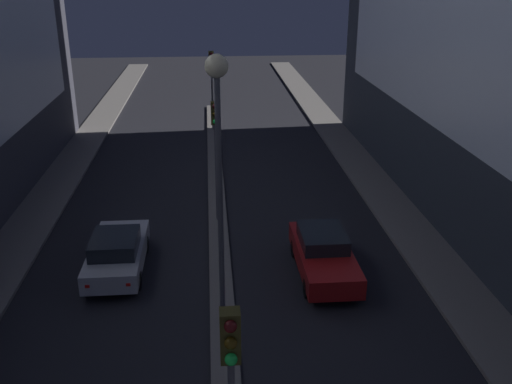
% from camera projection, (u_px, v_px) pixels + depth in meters
% --- Properties ---
extents(median_strip, '(0.77, 38.59, 0.14)m').
position_uv_depth(median_strip, '(217.00, 204.00, 25.41)').
color(median_strip, '#66605B').
rests_on(median_strip, ground).
extents(traffic_light_near, '(0.32, 0.42, 4.97)m').
position_uv_depth(traffic_light_near, '(231.00, 384.00, 9.06)').
color(traffic_light_near, '#4C4C51').
rests_on(traffic_light_near, median_strip).
extents(traffic_light_mid, '(0.32, 0.42, 4.97)m').
position_uv_depth(traffic_light_mid, '(216.00, 135.00, 22.41)').
color(traffic_light_mid, '#4C4C51').
rests_on(traffic_light_mid, median_strip).
extents(traffic_light_far, '(0.32, 0.42, 4.97)m').
position_uv_depth(traffic_light_far, '(212.00, 73.00, 35.54)').
color(traffic_light_far, '#4C4C51').
rests_on(traffic_light_far, median_strip).
extents(street_lamp, '(0.61, 0.61, 7.79)m').
position_uv_depth(street_lamp, '(218.00, 133.00, 14.92)').
color(street_lamp, '#4C4C51').
rests_on(street_lamp, median_strip).
extents(car_left_lane, '(1.80, 4.30, 1.49)m').
position_uv_depth(car_left_lane, '(117.00, 252.00, 19.66)').
color(car_left_lane, '#B2B2B7').
rests_on(car_left_lane, ground).
extents(car_right_lane, '(1.79, 4.52, 1.50)m').
position_uv_depth(car_right_lane, '(323.00, 254.00, 19.55)').
color(car_right_lane, maroon).
rests_on(car_right_lane, ground).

